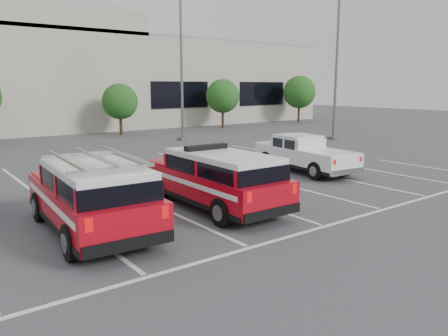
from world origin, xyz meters
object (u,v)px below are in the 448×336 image
object	(u,v)px
tree_mid_right	(121,103)
tree_far_right	(300,93)
convention_building	(22,75)
white_pickup	(303,157)
fire_chief_suv	(215,183)
tree_right	(223,97)
ladder_suv	(92,201)
light_pole_right	(336,66)
light_pole_mid	(182,65)

from	to	relation	value
tree_mid_right	tree_far_right	xyz separation A→B (m)	(20.00, 0.00, 0.54)
convention_building	white_pickup	distance (m)	29.61
fire_chief_suv	white_pickup	xyz separation A→B (m)	(6.69, 2.49, -0.16)
tree_right	fire_chief_suv	world-z (taller)	tree_right
convention_building	tree_mid_right	world-z (taller)	convention_building
convention_building	tree_right	world-z (taller)	convention_building
white_pickup	tree_mid_right	bearing A→B (deg)	96.98
tree_far_right	ladder_suv	world-z (taller)	tree_far_right
fire_chief_suv	light_pole_right	bearing A→B (deg)	29.20
tree_mid_right	white_pickup	size ratio (longest dim) A/B	0.74
tree_mid_right	white_pickup	distance (m)	19.14
white_pickup	ladder_suv	distance (m)	10.93
fire_chief_suv	ladder_suv	size ratio (longest dim) A/B	1.02
light_pole_right	white_pickup	distance (m)	13.51
tree_right	tree_far_right	xyz separation A→B (m)	(10.00, 0.00, 0.27)
convention_building	ladder_suv	xyz separation A→B (m)	(-5.43, -31.40, -3.88)
ladder_suv	fire_chief_suv	bearing A→B (deg)	4.03
tree_far_right	light_pole_mid	world-z (taller)	light_pole_mid
tree_mid_right	tree_far_right	bearing A→B (deg)	0.00
light_pole_mid	fire_chief_suv	bearing A→B (deg)	-118.22
convention_building	light_pole_right	size ratio (longest dim) A/B	5.86
tree_far_right	fire_chief_suv	world-z (taller)	tree_far_right
tree_mid_right	light_pole_mid	size ratio (longest dim) A/B	0.39
tree_mid_right	ladder_suv	size ratio (longest dim) A/B	0.73
convention_building	white_pickup	bearing A→B (deg)	-79.80
tree_right	light_pole_mid	bearing A→B (deg)	-143.23
tree_right	ladder_suv	distance (m)	29.72
light_pole_mid	white_pickup	distance (m)	13.87
tree_far_right	ladder_suv	xyz separation A→B (m)	(-30.34, -21.58, -2.20)
light_pole_right	convention_building	bearing A→B (deg)	125.89
white_pickup	convention_building	bearing A→B (deg)	106.33
convention_building	ladder_suv	world-z (taller)	convention_building
tree_mid_right	tree_far_right	size ratio (longest dim) A/B	0.82
tree_right	light_pole_mid	world-z (taller)	light_pole_mid
light_pole_right	ladder_suv	xyz separation A→B (m)	(-21.25, -9.54, -4.34)
white_pickup	ladder_suv	bearing A→B (deg)	-160.44
convention_building	tree_far_right	xyz separation A→B (m)	(24.91, -9.82, -1.68)
convention_building	fire_chief_suv	size ratio (longest dim) A/B	10.77
tree_right	light_pole_right	bearing A→B (deg)	-85.69
fire_chief_suv	tree_far_right	bearing A→B (deg)	39.67
tree_right	white_pickup	bearing A→B (deg)	-117.03
convention_building	tree_far_right	world-z (taller)	convention_building
tree_far_right	light_pole_right	xyz separation A→B (m)	(-9.09, -12.05, 2.14)
light_pole_right	ladder_suv	bearing A→B (deg)	-155.83
tree_far_right	convention_building	bearing A→B (deg)	158.49
light_pole_right	tree_far_right	bearing A→B (deg)	52.96
tree_far_right	fire_chief_suv	size ratio (longest dim) A/B	0.87
fire_chief_suv	tree_right	bearing A→B (deg)	53.17
light_pole_mid	ladder_suv	distance (m)	20.26
convention_building	light_pole_right	bearing A→B (deg)	-54.11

